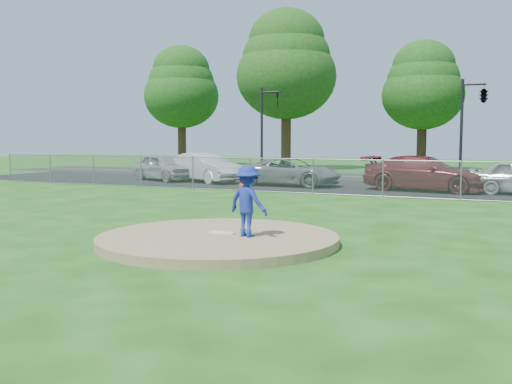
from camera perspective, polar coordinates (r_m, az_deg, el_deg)
ground at (r=22.09m, az=8.87°, el=-0.86°), size 120.00×120.00×0.00m
pitchers_mound at (r=12.87m, az=-3.80°, el=-4.73°), size 5.40×5.40×0.20m
pitching_rubber at (r=13.02m, az=-3.38°, el=-4.08°), size 0.60×0.15×0.04m
chain_link_fence at (r=23.94m, az=10.24°, el=1.39°), size 40.00×0.06×1.50m
parking_lot at (r=28.36m, az=12.56°, el=0.43°), size 50.00×8.00×0.01m
street at (r=35.70m, az=15.21°, el=1.34°), size 60.00×7.00×0.01m
tree_far_left at (r=52.52m, az=-7.48°, el=10.38°), size 6.72×6.72×10.74m
tree_left at (r=45.83m, az=3.05°, el=12.66°), size 7.84×7.84×12.53m
tree_center at (r=45.84m, az=16.36°, el=10.23°), size 6.16×6.16×9.84m
traffic_signal_left at (r=36.31m, az=0.92°, el=6.89°), size 1.28×0.20×5.60m
traffic_signal_center at (r=33.23m, az=21.62°, el=8.83°), size 1.42×2.48×5.60m
pitcher at (r=12.52m, az=-0.79°, el=-0.93°), size 1.13×0.83×1.56m
traffic_cone at (r=28.55m, az=-1.34°, el=1.34°), size 0.38×0.38×0.74m
parked_car_silver at (r=32.79m, az=-9.20°, el=2.47°), size 4.83×3.35×1.53m
parked_car_white at (r=31.29m, az=-5.09°, el=2.45°), size 5.11×3.51×1.59m
parked_car_gray at (r=28.71m, az=3.53°, el=2.02°), size 5.14×2.54×1.40m
parked_car_darkred at (r=26.86m, az=16.51°, el=1.79°), size 5.72×2.87×1.59m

